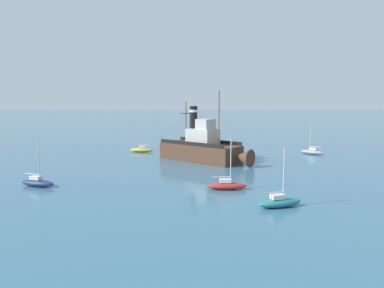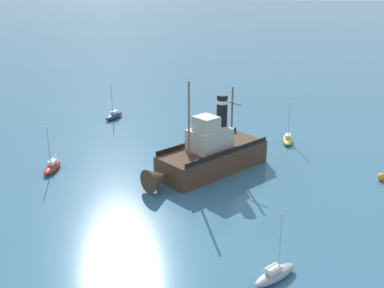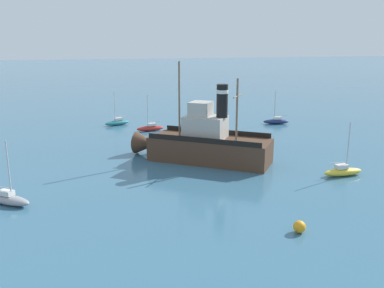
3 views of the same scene
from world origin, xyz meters
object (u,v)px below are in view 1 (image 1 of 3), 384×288
Objects in this scene: old_tugboat at (203,148)px; sailboat_grey at (312,152)px; sailboat_navy at (38,182)px; mooring_buoy at (201,144)px; sailboat_yellow at (141,150)px; sailboat_teal at (279,202)px; sailboat_red at (227,185)px.

old_tugboat is 18.82m from sailboat_grey.
sailboat_navy is at bearing -57.88° from sailboat_grey.
sailboat_navy is 36.33m from mooring_buoy.
sailboat_yellow is 1.00× the size of sailboat_teal.
sailboat_teal is (5.48, 3.73, 0.00)m from sailboat_red.
sailboat_red is at bearing 87.34° from sailboat_navy.
old_tugboat is at bearing -172.70° from sailboat_red.
sailboat_navy is at bearing -27.18° from mooring_buoy.
sailboat_teal is (29.97, 16.03, 0.00)m from sailboat_yellow.
old_tugboat is at bearing -69.89° from sailboat_grey.
sailboat_red is at bearing 7.30° from old_tugboat.
sailboat_grey is (-22.49, 15.57, 0.00)m from sailboat_red.
mooring_buoy is at bearing 130.97° from sailboat_yellow.
sailboat_teal is at bearing 8.82° from mooring_buoy.
old_tugboat reaches higher than sailboat_grey.
old_tugboat is 22.69m from sailboat_navy.
old_tugboat reaches higher than mooring_buoy.
sailboat_navy is at bearing -92.66° from sailboat_red.
sailboat_yellow is 24.51m from sailboat_navy.
sailboat_teal is at bearing 34.22° from sailboat_red.
sailboat_red is at bearing -34.68° from sailboat_grey.
sailboat_navy is (-0.88, -18.87, 0.00)m from sailboat_red.
sailboat_yellow is at bearing -94.09° from sailboat_grey.
sailboat_grey is at bearing 59.04° from mooring_buoy.
sailboat_navy is 23.48m from sailboat_teal.
sailboat_navy and sailboat_teal have the same top height.
sailboat_red is 33.27m from mooring_buoy.
old_tugboat is 2.70× the size of sailboat_grey.
sailboat_grey is at bearing 110.11° from old_tugboat.
sailboat_yellow and sailboat_teal have the same top height.
old_tugboat is 17.22m from mooring_buoy.
sailboat_grey is at bearing 85.91° from sailboat_yellow.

